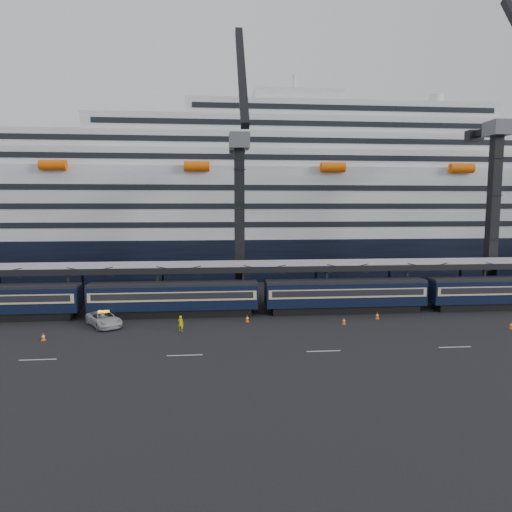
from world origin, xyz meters
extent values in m
plane|color=black|center=(0.00, 0.00, 0.00)|extent=(260.00, 260.00, 0.00)
cube|color=beige|center=(-38.00, -4.00, 0.01)|extent=(3.00, 0.15, 0.02)
cube|color=beige|center=(-26.00, -4.00, 0.01)|extent=(3.00, 0.15, 0.02)
cube|color=beige|center=(-14.00, -4.00, 0.01)|extent=(3.00, 0.15, 0.02)
cube|color=beige|center=(-2.00, -4.00, 0.01)|extent=(3.00, 0.15, 0.02)
cube|color=black|center=(-28.00, 10.00, 0.45)|extent=(17.48, 2.40, 0.90)
cube|color=black|center=(-28.00, 10.00, 2.25)|extent=(19.00, 2.80, 2.70)
cube|color=#CAB98F|center=(-28.00, 10.00, 2.55)|extent=(18.62, 2.92, 1.05)
cube|color=black|center=(-28.00, 10.00, 2.60)|extent=(17.86, 2.98, 0.70)
cube|color=black|center=(-28.00, 10.00, 3.75)|extent=(19.00, 2.50, 0.35)
cube|color=black|center=(-8.00, 10.00, 0.45)|extent=(17.48, 2.40, 0.90)
cube|color=black|center=(-8.00, 10.00, 2.25)|extent=(19.00, 2.80, 2.70)
cube|color=#CAB98F|center=(-8.00, 10.00, 2.55)|extent=(18.62, 2.92, 1.05)
cube|color=black|center=(-8.00, 10.00, 2.60)|extent=(17.86, 2.98, 0.70)
cube|color=black|center=(-8.00, 10.00, 3.75)|extent=(19.00, 2.50, 0.35)
cube|color=black|center=(12.00, 10.00, 0.45)|extent=(17.48, 2.40, 0.90)
cube|color=black|center=(12.00, 10.00, 2.25)|extent=(19.00, 2.80, 2.70)
cube|color=#CAB98F|center=(12.00, 10.00, 2.55)|extent=(18.62, 2.92, 1.05)
cube|color=black|center=(12.00, 10.00, 2.60)|extent=(17.86, 2.98, 0.70)
cube|color=black|center=(12.00, 10.00, 3.75)|extent=(19.00, 2.50, 0.35)
cube|color=gray|center=(0.00, 14.00, 5.40)|extent=(130.00, 6.00, 0.25)
cube|color=black|center=(0.00, 11.00, 5.10)|extent=(130.00, 0.25, 0.70)
cube|color=black|center=(0.00, 17.00, 5.10)|extent=(130.00, 0.25, 0.70)
cube|color=black|center=(-50.00, 16.80, 2.70)|extent=(0.25, 0.25, 5.40)
cube|color=black|center=(-40.00, 11.20, 2.70)|extent=(0.25, 0.25, 5.40)
cube|color=black|center=(-40.00, 16.80, 2.70)|extent=(0.25, 0.25, 5.40)
cube|color=black|center=(-30.00, 11.20, 2.70)|extent=(0.25, 0.25, 5.40)
cube|color=black|center=(-30.00, 16.80, 2.70)|extent=(0.25, 0.25, 5.40)
cube|color=black|center=(-20.00, 11.20, 2.70)|extent=(0.25, 0.25, 5.40)
cube|color=black|center=(-20.00, 16.80, 2.70)|extent=(0.25, 0.25, 5.40)
cube|color=black|center=(-10.00, 11.20, 2.70)|extent=(0.25, 0.25, 5.40)
cube|color=black|center=(-10.00, 16.80, 2.70)|extent=(0.25, 0.25, 5.40)
cube|color=black|center=(0.00, 11.20, 2.70)|extent=(0.25, 0.25, 5.40)
cube|color=black|center=(0.00, 16.80, 2.70)|extent=(0.25, 0.25, 5.40)
cube|color=black|center=(10.00, 11.20, 2.70)|extent=(0.25, 0.25, 5.40)
cube|color=black|center=(10.00, 16.80, 2.70)|extent=(0.25, 0.25, 5.40)
cube|color=black|center=(0.00, 46.00, 3.50)|extent=(200.00, 28.00, 7.00)
cube|color=silver|center=(0.00, 46.00, 13.00)|extent=(190.00, 26.88, 12.00)
cube|color=silver|center=(0.00, 46.00, 20.50)|extent=(160.00, 24.64, 3.00)
cube|color=black|center=(0.00, 33.63, 20.50)|extent=(153.60, 0.12, 0.90)
cube|color=silver|center=(0.00, 46.00, 23.50)|extent=(124.00, 21.84, 3.00)
cube|color=black|center=(0.00, 35.03, 23.50)|extent=(119.04, 0.12, 0.90)
cube|color=silver|center=(0.00, 46.00, 26.50)|extent=(90.00, 19.04, 3.00)
cube|color=black|center=(0.00, 36.43, 26.50)|extent=(86.40, 0.12, 0.90)
cube|color=silver|center=(0.00, 46.00, 29.50)|extent=(56.00, 16.24, 3.00)
cube|color=black|center=(0.00, 37.83, 29.50)|extent=(53.76, 0.12, 0.90)
cube|color=silver|center=(-8.00, 46.00, 32.00)|extent=(16.00, 12.00, 2.50)
cylinder|color=silver|center=(20.00, 46.00, 32.50)|extent=(2.80, 2.80, 3.00)
cylinder|color=#FF5E08|center=(-48.00, 31.96, 18.80)|extent=(4.00, 1.60, 1.60)
cylinder|color=#FF5E08|center=(-26.00, 31.96, 18.80)|extent=(4.00, 1.60, 1.60)
cylinder|color=#FF5E08|center=(-4.00, 31.96, 18.80)|extent=(4.00, 1.60, 1.60)
cylinder|color=#FF5E08|center=(18.00, 31.96, 18.80)|extent=(4.00, 1.60, 1.60)
cube|color=#505258|center=(-20.00, 19.00, 1.00)|extent=(4.50, 4.50, 2.00)
cube|color=black|center=(-20.00, 19.00, 11.00)|extent=(1.30, 1.30, 18.00)
cube|color=#505258|center=(-20.00, 19.00, 21.00)|extent=(2.60, 3.20, 2.00)
cube|color=black|center=(-20.00, 13.21, 27.89)|extent=(0.90, 12.26, 14.37)
cube|color=black|center=(-20.00, 21.52, 21.00)|extent=(0.90, 5.04, 0.90)
cube|color=black|center=(-20.00, 24.04, 20.80)|extent=(2.20, 1.60, 1.60)
cube|color=#505258|center=(15.00, 18.00, 1.00)|extent=(4.50, 4.50, 2.00)
cube|color=black|center=(15.00, 18.00, 12.00)|extent=(1.30, 1.30, 20.00)
cube|color=#505258|center=(15.00, 18.00, 23.00)|extent=(2.60, 3.20, 2.00)
cube|color=black|center=(15.00, 20.80, 23.00)|extent=(0.90, 5.60, 0.90)
cube|color=black|center=(15.00, 23.60, 22.80)|extent=(2.20, 1.60, 1.60)
imported|color=#B2B6BA|center=(-35.04, 6.29, 0.75)|extent=(4.96, 5.91, 1.50)
imported|color=yellow|center=(-26.86, 3.50, 0.81)|extent=(0.69, 0.58, 1.62)
cube|color=#FF5E08|center=(-39.52, 1.56, 0.02)|extent=(0.39, 0.39, 0.04)
cone|color=#FF5E08|center=(-39.52, 1.56, 0.41)|extent=(0.33, 0.33, 0.73)
cylinder|color=white|center=(-39.52, 1.56, 0.41)|extent=(0.27, 0.27, 0.12)
cube|color=#FF5E08|center=(-19.90, 6.60, 0.02)|extent=(0.41, 0.41, 0.04)
cone|color=#FF5E08|center=(-19.90, 6.60, 0.43)|extent=(0.34, 0.34, 0.77)
cylinder|color=white|center=(-19.90, 6.60, 0.43)|extent=(0.29, 0.29, 0.13)
cube|color=#FF5E08|center=(-5.29, 6.61, 0.02)|extent=(0.40, 0.40, 0.04)
cone|color=#FF5E08|center=(-5.29, 6.61, 0.42)|extent=(0.34, 0.34, 0.76)
cylinder|color=white|center=(-5.29, 6.61, 0.42)|extent=(0.29, 0.29, 0.13)
cube|color=#FF5E08|center=(-9.67, 4.70, 0.02)|extent=(0.39, 0.39, 0.04)
cone|color=#FF5E08|center=(-9.67, 4.70, 0.41)|extent=(0.33, 0.33, 0.74)
cylinder|color=white|center=(-9.67, 4.70, 0.41)|extent=(0.28, 0.28, 0.12)
cube|color=#FF5E08|center=(7.01, 1.32, 0.02)|extent=(0.39, 0.39, 0.04)
cone|color=#FF5E08|center=(7.01, 1.32, 0.41)|extent=(0.33, 0.33, 0.74)
cylinder|color=white|center=(7.01, 1.32, 0.41)|extent=(0.28, 0.28, 0.12)
camera|label=1|loc=(-23.45, -41.86, 12.68)|focal=32.00mm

